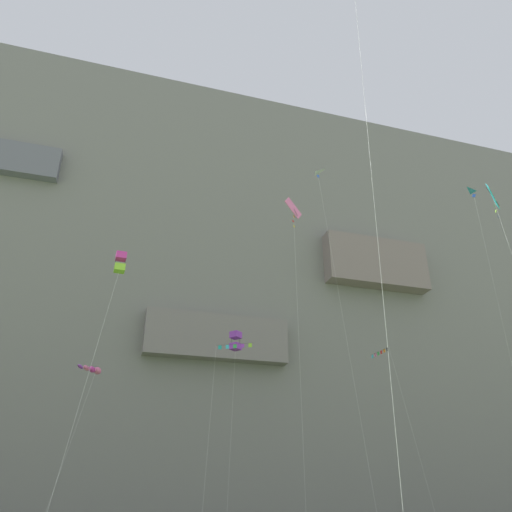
{
  "coord_description": "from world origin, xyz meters",
  "views": [
    {
      "loc": [
        -12.48,
        -9.5,
        2.14
      ],
      "look_at": [
        -2.86,
        22.86,
        18.78
      ],
      "focal_mm": 35.14,
      "sensor_mm": 36.0,
      "label": 1
    }
  ],
  "objects_px": {
    "kite_delta_far_left": "(319,190)",
    "kite_diamond_mid_center": "(495,203)",
    "kite_banner_far_right": "(230,365)",
    "kite_diamond_mid_left": "(294,213)",
    "kite_delta_high_left": "(480,205)",
    "kite_banner_front_field": "(386,368)",
    "kite_box_upper_mid": "(120,263)",
    "kite_box_mid_right": "(236,341)",
    "kite_windsock_low_right": "(92,370)"
  },
  "relations": [
    {
      "from": "kite_box_upper_mid",
      "to": "kite_delta_high_left",
      "type": "relative_size",
      "value": 0.48
    },
    {
      "from": "kite_banner_far_right",
      "to": "kite_banner_front_field",
      "type": "relative_size",
      "value": 0.88
    },
    {
      "from": "kite_banner_front_field",
      "to": "kite_diamond_mid_center",
      "type": "height_order",
      "value": "kite_diamond_mid_center"
    },
    {
      "from": "kite_banner_far_right",
      "to": "kite_diamond_mid_center",
      "type": "distance_m",
      "value": 23.99
    },
    {
      "from": "kite_delta_far_left",
      "to": "kite_delta_high_left",
      "type": "height_order",
      "value": "kite_delta_high_left"
    },
    {
      "from": "kite_delta_far_left",
      "to": "kite_diamond_mid_center",
      "type": "relative_size",
      "value": 1.5
    },
    {
      "from": "kite_delta_high_left",
      "to": "kite_box_upper_mid",
      "type": "bearing_deg",
      "value": -165.77
    },
    {
      "from": "kite_diamond_mid_left",
      "to": "kite_diamond_mid_center",
      "type": "relative_size",
      "value": 1.24
    },
    {
      "from": "kite_diamond_mid_left",
      "to": "kite_delta_far_left",
      "type": "height_order",
      "value": "kite_delta_far_left"
    },
    {
      "from": "kite_banner_far_right",
      "to": "kite_diamond_mid_left",
      "type": "relative_size",
      "value": 0.52
    },
    {
      "from": "kite_delta_far_left",
      "to": "kite_banner_far_right",
      "type": "bearing_deg",
      "value": 173.12
    },
    {
      "from": "kite_banner_far_right",
      "to": "kite_diamond_mid_center",
      "type": "height_order",
      "value": "kite_diamond_mid_center"
    },
    {
      "from": "kite_windsock_low_right",
      "to": "kite_diamond_mid_left",
      "type": "distance_m",
      "value": 22.53
    },
    {
      "from": "kite_delta_far_left",
      "to": "kite_diamond_mid_center",
      "type": "height_order",
      "value": "kite_delta_far_left"
    },
    {
      "from": "kite_windsock_low_right",
      "to": "kite_diamond_mid_center",
      "type": "distance_m",
      "value": 34.7
    },
    {
      "from": "kite_banner_far_right",
      "to": "kite_banner_front_field",
      "type": "distance_m",
      "value": 18.31
    },
    {
      "from": "kite_delta_far_left",
      "to": "kite_delta_high_left",
      "type": "xyz_separation_m",
      "value": [
        19.07,
        -1.15,
        0.91
      ]
    },
    {
      "from": "kite_box_upper_mid",
      "to": "kite_banner_far_right",
      "type": "distance_m",
      "value": 15.67
    },
    {
      "from": "kite_box_upper_mid",
      "to": "kite_box_mid_right",
      "type": "distance_m",
      "value": 23.11
    },
    {
      "from": "kite_box_mid_right",
      "to": "kite_delta_high_left",
      "type": "height_order",
      "value": "kite_delta_high_left"
    },
    {
      "from": "kite_box_upper_mid",
      "to": "kite_box_mid_right",
      "type": "height_order",
      "value": "kite_box_mid_right"
    },
    {
      "from": "kite_diamond_mid_left",
      "to": "kite_diamond_mid_center",
      "type": "xyz_separation_m",
      "value": [
        9.75,
        -13.2,
        -5.15
      ]
    },
    {
      "from": "kite_box_upper_mid",
      "to": "kite_diamond_mid_left",
      "type": "relative_size",
      "value": 0.58
    },
    {
      "from": "kite_diamond_mid_left",
      "to": "kite_delta_high_left",
      "type": "distance_m",
      "value": 24.04
    },
    {
      "from": "kite_box_upper_mid",
      "to": "kite_banner_front_field",
      "type": "bearing_deg",
      "value": 30.69
    },
    {
      "from": "kite_banner_far_right",
      "to": "kite_delta_far_left",
      "type": "distance_m",
      "value": 20.58
    },
    {
      "from": "kite_box_upper_mid",
      "to": "kite_banner_front_field",
      "type": "distance_m",
      "value": 32.06
    },
    {
      "from": "kite_windsock_low_right",
      "to": "kite_delta_high_left",
      "type": "distance_m",
      "value": 44.13
    },
    {
      "from": "kite_box_upper_mid",
      "to": "kite_box_mid_right",
      "type": "xyz_separation_m",
      "value": [
        12.34,
        19.47,
        1.67
      ]
    },
    {
      "from": "kite_banner_far_right",
      "to": "kite_box_mid_right",
      "type": "bearing_deg",
      "value": 72.76
    },
    {
      "from": "kite_banner_far_right",
      "to": "kite_diamond_mid_center",
      "type": "xyz_separation_m",
      "value": [
        14.39,
        -17.34,
        8.23
      ]
    },
    {
      "from": "kite_box_upper_mid",
      "to": "kite_windsock_low_right",
      "type": "height_order",
      "value": "kite_box_upper_mid"
    },
    {
      "from": "kite_windsock_low_right",
      "to": "kite_banner_front_field",
      "type": "distance_m",
      "value": 28.82
    },
    {
      "from": "kite_banner_front_field",
      "to": "kite_delta_far_left",
      "type": "distance_m",
      "value": 19.65
    },
    {
      "from": "kite_box_upper_mid",
      "to": "kite_windsock_low_right",
      "type": "relative_size",
      "value": 1.24
    },
    {
      "from": "kite_windsock_low_right",
      "to": "kite_banner_front_field",
      "type": "height_order",
      "value": "kite_banner_front_field"
    },
    {
      "from": "kite_banner_far_right",
      "to": "kite_windsock_low_right",
      "type": "distance_m",
      "value": 12.07
    },
    {
      "from": "kite_banner_front_field",
      "to": "kite_diamond_mid_left",
      "type": "bearing_deg",
      "value": -146.07
    },
    {
      "from": "kite_windsock_low_right",
      "to": "kite_banner_front_field",
      "type": "xyz_separation_m",
      "value": [
        28.74,
        -0.08,
        2.09
      ]
    },
    {
      "from": "kite_banner_far_right",
      "to": "kite_delta_high_left",
      "type": "relative_size",
      "value": 0.43
    },
    {
      "from": "kite_diamond_mid_left",
      "to": "kite_diamond_mid_center",
      "type": "bearing_deg",
      "value": -53.55
    },
    {
      "from": "kite_box_mid_right",
      "to": "kite_delta_far_left",
      "type": "height_order",
      "value": "kite_delta_far_left"
    },
    {
      "from": "kite_delta_far_left",
      "to": "kite_delta_high_left",
      "type": "bearing_deg",
      "value": -3.44
    },
    {
      "from": "kite_delta_high_left",
      "to": "kite_box_mid_right",
      "type": "bearing_deg",
      "value": 158.72
    },
    {
      "from": "kite_box_upper_mid",
      "to": "kite_delta_far_left",
      "type": "xyz_separation_m",
      "value": [
        18.69,
        10.72,
        15.78
      ]
    },
    {
      "from": "kite_box_upper_mid",
      "to": "kite_diamond_mid_left",
      "type": "distance_m",
      "value": 19.56
    },
    {
      "from": "kite_banner_front_field",
      "to": "kite_diamond_mid_center",
      "type": "distance_m",
      "value": 23.01
    },
    {
      "from": "kite_diamond_mid_center",
      "to": "kite_box_upper_mid",
      "type": "bearing_deg",
      "value": 167.13
    },
    {
      "from": "kite_box_upper_mid",
      "to": "kite_delta_far_left",
      "type": "distance_m",
      "value": 26.71
    },
    {
      "from": "kite_diamond_mid_left",
      "to": "kite_banner_front_field",
      "type": "xyz_separation_m",
      "value": [
        12.97,
        8.72,
        -11.37
      ]
    }
  ]
}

